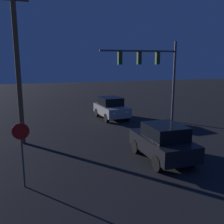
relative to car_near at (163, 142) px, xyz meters
name	(u,v)px	position (x,y,z in m)	size (l,w,h in m)	color
car_near	(163,142)	(0.00, 0.00, 0.00)	(2.03, 3.94, 1.79)	black
car_far	(111,108)	(0.28, 9.34, 0.00)	(2.22, 4.03, 1.79)	#99999E
traffic_signal_mast	(154,67)	(2.80, 6.75, 3.40)	(6.02, 0.30, 6.22)	#4C4C51
stop_sign	(22,144)	(-6.40, -0.88, 0.82)	(0.62, 0.07, 2.53)	#4C4C51
utility_pole	(18,64)	(-6.62, 4.69, 3.66)	(1.62, 0.28, 8.84)	brown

